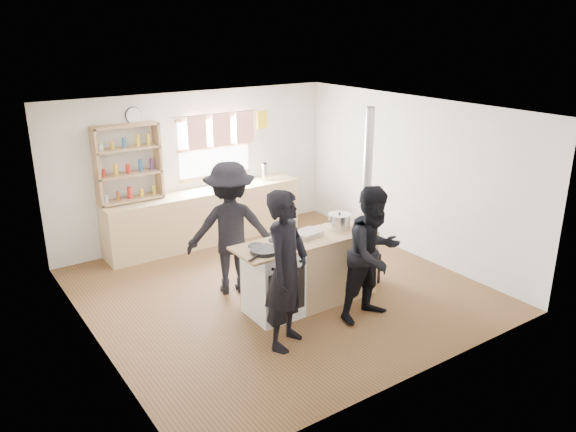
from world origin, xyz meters
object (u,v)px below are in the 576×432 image
object	(u,v)px
cooking_island	(311,270)
skillet_greens	(264,250)
bread_board	(364,224)
flue_heater	(364,239)
person_near_right	(374,254)
stockpot_counter	(339,221)
person_far	(230,228)
roast_tray	(308,233)
person_near_left	(286,270)
thermos	(265,172)
stockpot_stove	(279,233)

from	to	relation	value
cooking_island	skillet_greens	distance (m)	0.92
cooking_island	bread_board	world-z (taller)	bread_board
flue_heater	person_near_right	distance (m)	1.03
stockpot_counter	person_far	world-z (taller)	person_far
person_far	bread_board	bearing A→B (deg)	167.04
person_near_right	roast_tray	bearing A→B (deg)	115.13
stockpot_counter	person_near_left	world-z (taller)	person_near_left
thermos	stockpot_counter	xyz separation A→B (m)	(-0.54, -2.72, -0.02)
cooking_island	skillet_greens	size ratio (longest dim) A/B	4.25
person_far	person_near_left	bearing A→B (deg)	106.26
roast_tray	stockpot_stove	xyz separation A→B (m)	(-0.35, 0.13, 0.04)
person_near_right	skillet_greens	bearing A→B (deg)	148.59
person_far	flue_heater	bearing A→B (deg)	175.66
stockpot_stove	bread_board	size ratio (longest dim) A/B	0.72
thermos	bread_board	bearing A→B (deg)	-94.87
thermos	roast_tray	bearing A→B (deg)	-111.22
stockpot_counter	person_far	xyz separation A→B (m)	(-1.18, 0.86, -0.12)
flue_heater	person_near_right	xyz separation A→B (m)	(-0.60, -0.82, 0.20)
bread_board	person_far	size ratio (longest dim) A/B	0.17
roast_tray	person_far	bearing A→B (deg)	127.78
stockpot_stove	person_near_right	world-z (taller)	person_near_right
bread_board	person_near_right	world-z (taller)	person_near_right
roast_tray	stockpot_counter	bearing A→B (deg)	-1.04
person_far	thermos	bearing A→B (deg)	-110.76
stockpot_stove	stockpot_counter	bearing A→B (deg)	-9.29
cooking_island	bread_board	bearing A→B (deg)	-8.21
skillet_greens	person_near_right	bearing A→B (deg)	-28.76
stockpot_stove	flue_heater	world-z (taller)	flue_heater
person_far	person_near_right	bearing A→B (deg)	145.18
person_near_right	cooking_island	bearing A→B (deg)	115.64
thermos	cooking_island	world-z (taller)	thermos
skillet_greens	person_near_left	world-z (taller)	person_near_left
stockpot_stove	flue_heater	xyz separation A→B (m)	(1.37, -0.11, -0.35)
stockpot_counter	person_near_right	distance (m)	0.81
skillet_greens	roast_tray	xyz separation A→B (m)	(0.75, 0.15, 0.01)
stockpot_counter	person_near_left	xyz separation A→B (m)	(-1.34, -0.71, -0.10)
roast_tray	cooking_island	bearing A→B (deg)	-69.17
stockpot_counter	flue_heater	world-z (taller)	flue_heater
bread_board	person_near_right	size ratio (longest dim) A/B	0.19
person_near_left	skillet_greens	bearing A→B (deg)	52.09
skillet_greens	stockpot_counter	distance (m)	1.28
roast_tray	person_near_right	xyz separation A→B (m)	(0.42, -0.79, -0.11)
bread_board	person_near_left	world-z (taller)	person_near_left
bread_board	person_far	xyz separation A→B (m)	(-1.47, 1.02, -0.07)
cooking_island	flue_heater	distance (m)	1.02
cooking_island	stockpot_counter	world-z (taller)	stockpot_counter
stockpot_counter	flue_heater	xyz separation A→B (m)	(0.50, 0.03, -0.37)
skillet_greens	stockpot_stove	xyz separation A→B (m)	(0.40, 0.28, 0.05)
roast_tray	person_near_right	distance (m)	0.90
cooking_island	stockpot_stove	distance (m)	0.69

